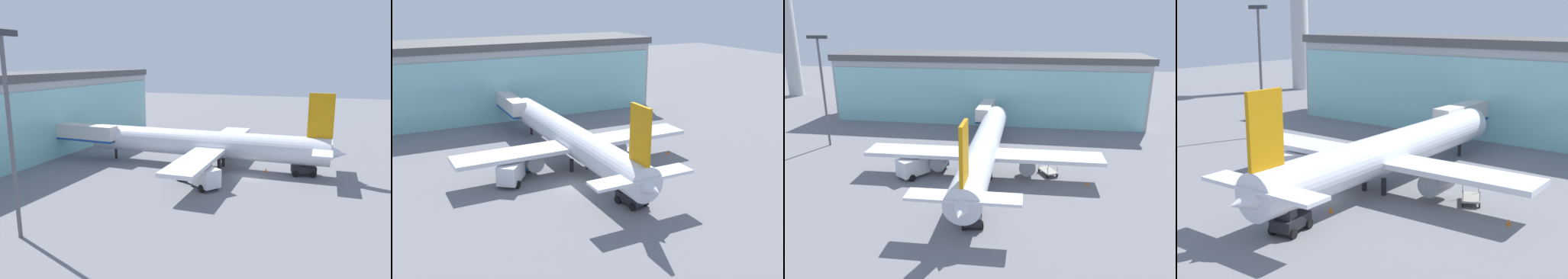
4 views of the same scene
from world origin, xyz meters
The scene contains 11 objects.
ground centered at (0.00, 0.00, 0.00)m, with size 240.00×240.00×0.00m, color slate.
terminal_building centered at (0.00, 37.55, 6.63)m, with size 62.70×15.50×13.26m.
jet_bridge centered at (1.16, 27.08, 4.11)m, with size 2.77×12.84×5.48m.
control_tower centered at (-54.71, 55.28, 21.94)m, with size 7.51×7.51×36.24m.
apron_light_mast centered at (-23.74, 15.33, 10.52)m, with size 3.20×0.40×17.60m.
airplane centered at (2.98, 6.66, 3.42)m, with size 30.72×38.27×11.12m.
catering_truck centered at (-5.25, 5.27, 1.47)m, with size 6.15×7.15×2.65m.
baggage_cart centered at (11.58, 7.30, 0.50)m, with size 2.72×3.22×1.50m.
pushback_tug centered at (3.43, -6.90, 0.97)m, with size 2.71×3.49×2.30m.
safety_cone_nose centered at (3.17, -1.82, 0.28)m, with size 0.36×0.36×0.55m, color orange.
safety_cone_wingtip centered at (16.36, 4.31, 0.28)m, with size 0.36×0.36×0.55m, color orange.
Camera 3 is at (8.72, -40.83, 19.90)m, focal length 35.00 mm.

